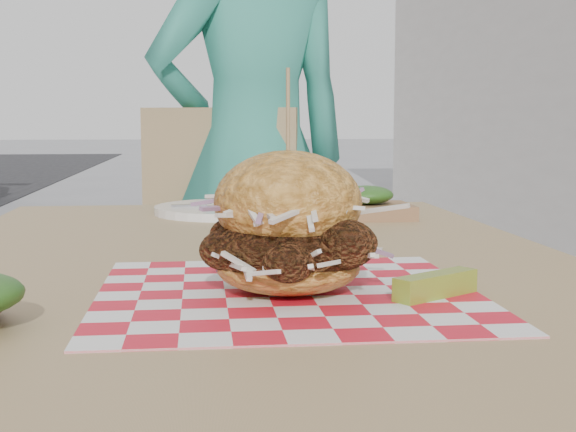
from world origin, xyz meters
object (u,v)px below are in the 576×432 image
at_px(diner, 254,159).
at_px(sandwich, 288,231).
at_px(patio_table, 244,314).
at_px(patio_chair, 229,260).

distance_m(diner, sandwich, 1.44).
distance_m(patio_table, patio_chair, 1.09).
distance_m(diner, patio_chair, 0.29).
relative_size(diner, patio_table, 1.35).
distance_m(diner, patio_table, 1.21).
bearing_deg(sandwich, diner, 87.34).
height_order(diner, sandwich, diner).
height_order(patio_table, sandwich, sandwich).
relative_size(diner, patio_chair, 1.71).
bearing_deg(sandwich, patio_chair, 90.32).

